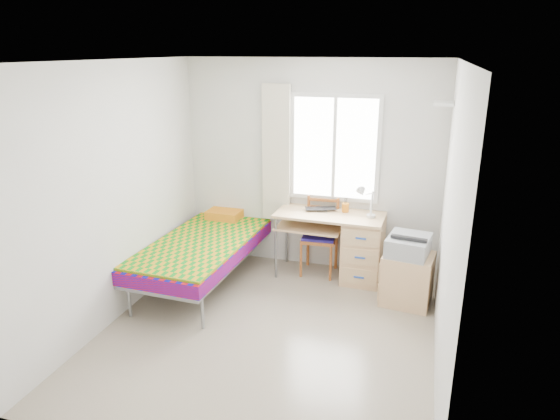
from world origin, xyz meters
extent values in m
plane|color=#BCAD93|center=(0.00, 0.00, 0.00)|extent=(3.50, 3.50, 0.00)
plane|color=white|center=(0.00, 0.00, 2.60)|extent=(3.50, 3.50, 0.00)
plane|color=silver|center=(0.00, 1.75, 1.30)|extent=(3.20, 0.00, 3.20)
plane|color=silver|center=(-1.60, 0.00, 1.30)|extent=(0.00, 3.50, 3.50)
plane|color=silver|center=(1.60, 0.00, 1.30)|extent=(0.00, 3.50, 3.50)
cube|color=white|center=(0.30, 1.73, 1.55)|extent=(1.10, 0.04, 1.30)
cube|color=white|center=(0.30, 1.72, 1.55)|extent=(1.00, 0.02, 1.20)
cube|color=white|center=(0.30, 1.72, 1.55)|extent=(0.04, 0.02, 1.20)
cube|color=beige|center=(-0.42, 1.68, 1.45)|extent=(0.35, 0.05, 1.70)
cube|color=white|center=(1.49, 1.40, 2.15)|extent=(0.20, 0.32, 0.03)
cube|color=gray|center=(-1.07, 0.86, 0.37)|extent=(1.07, 2.21, 0.07)
cube|color=#B00B15|center=(-1.07, 0.86, 0.46)|extent=(1.12, 2.23, 0.15)
cube|color=#C98E0E|center=(-1.07, 0.84, 0.54)|extent=(1.09, 2.11, 0.03)
cube|color=tan|center=(-1.07, 1.91, 0.65)|extent=(1.04, 0.10, 0.60)
cube|color=orange|center=(-1.12, 1.64, 0.61)|extent=(0.45, 0.39, 0.11)
cylinder|color=gray|center=(-1.48, -0.13, 0.17)|extent=(0.04, 0.04, 0.35)
cylinder|color=gray|center=(-0.65, 1.84, 0.17)|extent=(0.04, 0.04, 0.35)
cube|color=tan|center=(0.32, 1.46, 0.79)|extent=(1.31, 0.63, 0.03)
cube|color=tan|center=(0.74, 1.46, 0.39)|extent=(0.47, 0.59, 0.78)
cube|color=tan|center=(0.08, 1.46, 0.62)|extent=(0.81, 0.58, 0.02)
cylinder|color=gray|center=(-0.29, 1.21, 0.39)|extent=(0.03, 0.03, 0.78)
cylinder|color=gray|center=(-0.29, 1.70, 0.39)|extent=(0.03, 0.03, 0.78)
cube|color=brown|center=(0.19, 1.50, 0.46)|extent=(0.44, 0.44, 0.04)
cube|color=#241A8F|center=(0.19, 1.50, 0.49)|extent=(0.41, 0.41, 0.04)
cube|color=brown|center=(0.19, 1.68, 0.75)|extent=(0.37, 0.05, 0.41)
cylinder|color=brown|center=(0.00, 1.31, 0.23)|extent=(0.03, 0.03, 0.46)
cylinder|color=brown|center=(0.37, 1.68, 0.47)|extent=(0.04, 0.04, 0.94)
cube|color=tan|center=(1.29, 1.01, 0.29)|extent=(0.58, 0.53, 0.57)
cube|color=tan|center=(1.02, 1.01, 0.42)|extent=(0.07, 0.43, 0.21)
cube|color=tan|center=(1.02, 1.01, 0.18)|extent=(0.07, 0.43, 0.21)
cube|color=#A3A7AB|center=(1.27, 1.03, 0.67)|extent=(0.50, 0.55, 0.20)
cube|color=black|center=(1.27, 1.03, 0.77)|extent=(0.39, 0.45, 0.02)
imported|color=black|center=(0.20, 1.50, 0.82)|extent=(0.44, 0.35, 0.03)
cylinder|color=orange|center=(0.48, 1.59, 0.86)|extent=(0.10, 0.10, 0.11)
cylinder|color=white|center=(0.81, 1.47, 0.82)|extent=(0.10, 0.10, 0.03)
cylinder|color=white|center=(0.81, 1.47, 0.97)|extent=(0.02, 0.12, 0.28)
cylinder|color=white|center=(0.79, 1.39, 1.12)|extent=(0.13, 0.25, 0.11)
cone|color=white|center=(0.71, 1.29, 1.15)|extent=(0.15, 0.16, 0.13)
imported|color=gray|center=(0.10, 1.47, 0.59)|extent=(0.28, 0.31, 0.02)
camera|label=1|loc=(1.36, -4.15, 2.70)|focal=32.00mm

